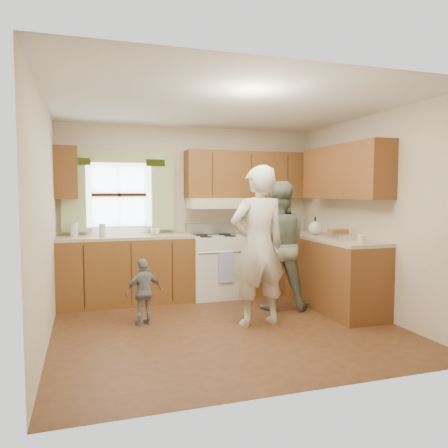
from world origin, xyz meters
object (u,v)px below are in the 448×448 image
object	(u,v)px
stove	(216,265)
child	(144,292)
woman_left	(258,246)
woman_right	(277,245)

from	to	relation	value
stove	child	world-z (taller)	stove
woman_left	woman_right	world-z (taller)	woman_left
stove	woman_right	distance (m)	1.13
stove	woman_left	distance (m)	1.55
stove	woman_left	bearing A→B (deg)	-87.24
stove	child	distance (m)	1.60
woman_right	child	bearing A→B (deg)	23.44
woman_left	woman_right	xyz separation A→B (m)	(0.51, 0.59, -0.08)
stove	child	size ratio (longest dim) A/B	1.38
stove	child	xyz separation A→B (m)	(-1.19, -1.08, -0.08)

